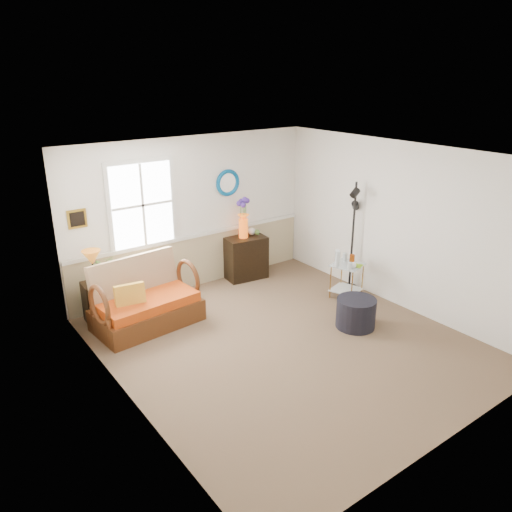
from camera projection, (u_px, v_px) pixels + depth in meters
floor at (285, 343)px, 6.98m from camera, size 4.50×5.00×0.01m
ceiling at (290, 156)px, 6.07m from camera, size 4.50×5.00×0.01m
walls at (287, 256)px, 6.52m from camera, size 4.51×5.01×2.60m
wainscot at (195, 261)px, 8.69m from camera, size 4.46×0.02×0.90m
chair_rail at (195, 236)px, 8.52m from camera, size 4.46×0.04×0.06m
window at (142, 205)px, 7.78m from camera, size 1.14×0.06×1.44m
picture at (77, 219)px, 7.24m from camera, size 0.28×0.03×0.28m
mirror at (228, 183)px, 8.62m from camera, size 0.47×0.07×0.47m
loveseat at (146, 295)px, 7.30m from camera, size 1.58×0.99×0.99m
throw_pillow at (130, 299)px, 7.07m from camera, size 0.44×0.17×0.42m
lamp_stand at (97, 302)px, 7.47m from camera, size 0.37×0.37×0.63m
table_lamp at (93, 267)px, 7.30m from camera, size 0.28×0.28×0.50m
potted_plant at (102, 271)px, 7.41m from camera, size 0.41×0.44×0.29m
cabinet at (245, 257)px, 9.05m from camera, size 0.78×0.55×0.77m
flower_vase at (243, 218)px, 8.78m from camera, size 0.26×0.26×0.71m
side_table at (347, 281)px, 8.29m from camera, size 0.57×0.57×0.58m
tabletop_items at (347, 258)px, 8.11m from camera, size 0.59×0.59×0.27m
floor_lamp at (353, 237)px, 8.41m from camera, size 0.29×0.29×1.88m
ottoman at (356, 313)px, 7.34m from camera, size 0.75×0.75×0.45m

